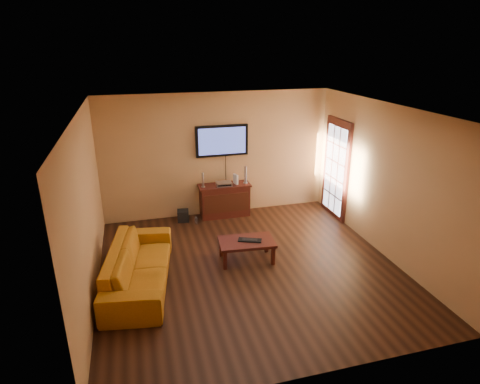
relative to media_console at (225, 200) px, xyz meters
name	(u,v)px	position (x,y,z in m)	size (l,w,h in m)	color
ground_plane	(249,267)	(-0.10, -2.27, -0.37)	(5.00, 5.00, 0.00)	black
room_walls	(240,164)	(-0.10, -1.65, 1.32)	(5.00, 5.00, 5.00)	tan
french_door	(336,170)	(2.36, -0.57, 0.68)	(0.07, 1.02, 2.22)	#34100B
media_console	(225,200)	(0.00, 0.00, 0.00)	(1.14, 0.43, 0.73)	#34100B
television	(222,141)	(0.00, 0.18, 1.31)	(1.14, 0.08, 0.68)	black
coffee_table	(247,243)	(-0.08, -2.02, -0.03)	(1.01, 0.66, 0.39)	#34100B
sofa	(138,259)	(-1.93, -2.28, 0.07)	(2.25, 0.66, 0.88)	#AC6913
speaker_left	(203,180)	(-0.48, -0.02, 0.51)	(0.09, 0.09, 0.33)	silver
speaker_right	(246,175)	(0.48, -0.01, 0.54)	(0.11, 0.11, 0.39)	silver
av_receiver	(224,184)	(-0.02, -0.04, 0.40)	(0.34, 0.24, 0.08)	silver
game_console	(236,179)	(0.25, 0.00, 0.47)	(0.04, 0.16, 0.22)	white
subwoofer	(183,216)	(-0.94, -0.04, -0.25)	(0.24, 0.24, 0.24)	black
bottle	(196,221)	(-0.70, -0.30, -0.28)	(0.06, 0.06, 0.18)	white
keyboard	(250,240)	(-0.02, -2.04, 0.03)	(0.44, 0.30, 0.02)	black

